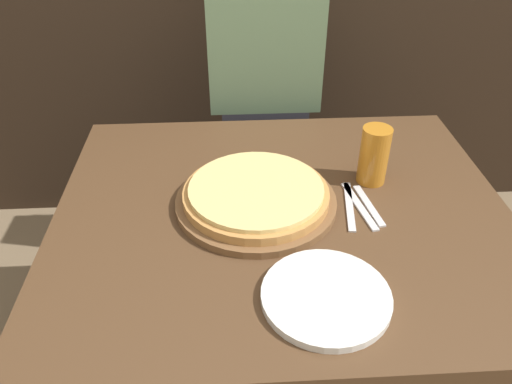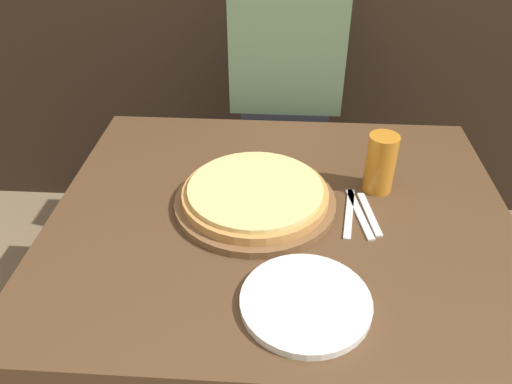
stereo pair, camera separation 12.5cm
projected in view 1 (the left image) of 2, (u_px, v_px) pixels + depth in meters
The scene contains 9 objects.
ground_plane at pixel (276, 382), 1.69m from camera, with size 12.00×12.00×0.00m, color #756047.
dining_table at pixel (279, 308), 1.48m from camera, with size 1.15×0.98×0.74m.
pizza_on_board at pixel (256, 197), 1.26m from camera, with size 0.41×0.41×0.06m.
beer_glass at pixel (374, 153), 1.32m from camera, with size 0.08×0.08×0.16m.
dinner_plate at pixel (326, 297), 1.01m from camera, with size 0.27×0.27×0.02m.
fork at pixel (349, 206), 1.27m from camera, with size 0.05×0.20×0.00m.
dinner_knife at pixel (359, 206), 1.27m from camera, with size 0.05×0.20×0.00m.
spoon at pixel (369, 205), 1.27m from camera, with size 0.04×0.17×0.00m.
diner_person at pixel (263, 121), 1.87m from camera, with size 0.38×0.20×1.31m.
Camera 1 is at (-0.13, -1.00, 1.51)m, focal length 35.00 mm.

